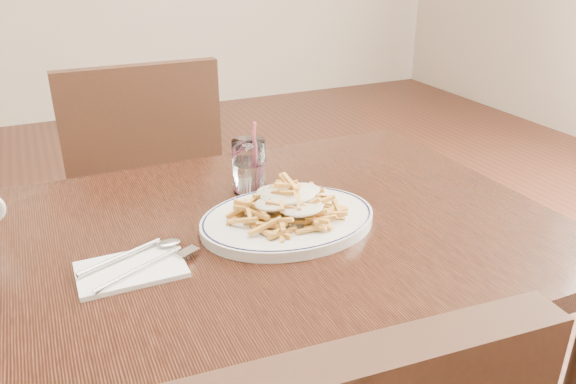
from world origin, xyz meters
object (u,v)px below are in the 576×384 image
chair_far (144,191)px  loaded_fries (288,200)px  table (244,267)px  fries_plate (288,220)px  water_glass (249,170)px

chair_far → loaded_fries: bearing=-79.5°
chair_far → loaded_fries: chair_far is taller
table → fries_plate: 0.13m
table → water_glass: bearing=64.8°
chair_far → table: bearing=-85.9°
loaded_fries → table: bearing=172.0°
fries_plate → loaded_fries: size_ratio=1.64×
loaded_fries → chair_far: bearing=100.5°
loaded_fries → water_glass: bearing=93.0°
fries_plate → water_glass: bearing=93.0°
table → water_glass: 0.22m
table → chair_far: size_ratio=1.27×
chair_far → water_glass: 0.66m
fries_plate → loaded_fries: bearing=-7.1°
chair_far → water_glass: bearing=-77.3°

